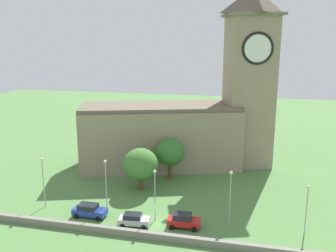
{
  "coord_description": "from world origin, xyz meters",
  "views": [
    {
      "loc": [
        11.63,
        -43.26,
        24.19
      ],
      "look_at": [
        -0.72,
        9.46,
        11.29
      ],
      "focal_mm": 39.15,
      "sensor_mm": 36.0,
      "label": 1
    }
  ],
  "objects_px": {
    "car_blue": "(89,210)",
    "car_silver": "(134,220)",
    "streetlamp_east_end": "(307,202)",
    "streetlamp_west_end": "(43,175)",
    "tree_riverside_west": "(170,152)",
    "church": "(193,115)",
    "tree_churchyard": "(140,164)",
    "streetlamp_central": "(155,187)",
    "streetlamp_west_mid": "(106,178)",
    "streetlamp_east_mid": "(230,190)",
    "car_red": "(183,221)"
  },
  "relations": [
    {
      "from": "car_blue",
      "to": "car_silver",
      "type": "height_order",
      "value": "car_blue"
    },
    {
      "from": "car_silver",
      "to": "streetlamp_east_end",
      "type": "distance_m",
      "value": 22.22
    },
    {
      "from": "streetlamp_west_end",
      "to": "tree_riverside_west",
      "type": "relative_size",
      "value": 1.03
    },
    {
      "from": "car_silver",
      "to": "church",
      "type": "bearing_deg",
      "value": 82.31
    },
    {
      "from": "car_blue",
      "to": "tree_churchyard",
      "type": "xyz_separation_m",
      "value": [
        4.19,
        10.61,
        3.54
      ]
    },
    {
      "from": "streetlamp_central",
      "to": "streetlamp_east_end",
      "type": "distance_m",
      "value": 19.42
    },
    {
      "from": "car_blue",
      "to": "streetlamp_west_mid",
      "type": "xyz_separation_m",
      "value": [
        1.88,
        1.81,
        4.24
      ]
    },
    {
      "from": "streetlamp_west_mid",
      "to": "streetlamp_east_end",
      "type": "relative_size",
      "value": 1.17
    },
    {
      "from": "car_blue",
      "to": "streetlamp_west_end",
      "type": "xyz_separation_m",
      "value": [
        -7.69,
        1.34,
        4.08
      ]
    },
    {
      "from": "church",
      "to": "streetlamp_east_end",
      "type": "distance_m",
      "value": 30.11
    },
    {
      "from": "car_blue",
      "to": "streetlamp_east_mid",
      "type": "distance_m",
      "value": 19.71
    },
    {
      "from": "car_silver",
      "to": "tree_churchyard",
      "type": "distance_m",
      "value": 12.49
    },
    {
      "from": "car_silver",
      "to": "streetlamp_west_mid",
      "type": "distance_m",
      "value": 7.18
    },
    {
      "from": "car_blue",
      "to": "car_red",
      "type": "height_order",
      "value": "car_red"
    },
    {
      "from": "streetlamp_central",
      "to": "streetlamp_east_mid",
      "type": "distance_m",
      "value": 10.0
    },
    {
      "from": "car_blue",
      "to": "streetlamp_east_mid",
      "type": "relative_size",
      "value": 0.62
    },
    {
      "from": "streetlamp_west_end",
      "to": "church",
      "type": "bearing_deg",
      "value": 52.45
    },
    {
      "from": "car_red",
      "to": "streetlamp_east_mid",
      "type": "height_order",
      "value": "streetlamp_east_mid"
    },
    {
      "from": "car_silver",
      "to": "streetlamp_central",
      "type": "xyz_separation_m",
      "value": [
        2.35,
        2.1,
        3.99
      ]
    },
    {
      "from": "car_red",
      "to": "tree_riverside_west",
      "type": "height_order",
      "value": "tree_riverside_west"
    },
    {
      "from": "car_blue",
      "to": "streetlamp_central",
      "type": "relative_size",
      "value": 0.64
    },
    {
      "from": "car_silver",
      "to": "streetlamp_west_end",
      "type": "bearing_deg",
      "value": 170.68
    },
    {
      "from": "streetlamp_west_end",
      "to": "car_blue",
      "type": "bearing_deg",
      "value": -9.91
    },
    {
      "from": "church",
      "to": "tree_churchyard",
      "type": "height_order",
      "value": "church"
    },
    {
      "from": "streetlamp_east_end",
      "to": "tree_churchyard",
      "type": "relative_size",
      "value": 0.96
    },
    {
      "from": "car_silver",
      "to": "streetlamp_east_end",
      "type": "relative_size",
      "value": 0.64
    },
    {
      "from": "car_red",
      "to": "streetlamp_west_mid",
      "type": "relative_size",
      "value": 0.55
    },
    {
      "from": "tree_churchyard",
      "to": "tree_riverside_west",
      "type": "bearing_deg",
      "value": 57.34
    },
    {
      "from": "car_red",
      "to": "tree_churchyard",
      "type": "relative_size",
      "value": 0.62
    },
    {
      "from": "streetlamp_east_end",
      "to": "tree_riverside_west",
      "type": "xyz_separation_m",
      "value": [
        -20.85,
        14.66,
        0.48
      ]
    },
    {
      "from": "car_silver",
      "to": "streetlamp_central",
      "type": "distance_m",
      "value": 5.08
    },
    {
      "from": "church",
      "to": "car_blue",
      "type": "distance_m",
      "value": 28.42
    },
    {
      "from": "car_silver",
      "to": "streetlamp_west_mid",
      "type": "xyz_separation_m",
      "value": [
        -4.99,
        2.85,
        4.31
      ]
    },
    {
      "from": "car_silver",
      "to": "streetlamp_west_end",
      "type": "relative_size",
      "value": 0.57
    },
    {
      "from": "car_silver",
      "to": "tree_churchyard",
      "type": "bearing_deg",
      "value": 102.93
    },
    {
      "from": "church",
      "to": "tree_riverside_west",
      "type": "bearing_deg",
      "value": -106.71
    },
    {
      "from": "streetlamp_west_mid",
      "to": "tree_churchyard",
      "type": "bearing_deg",
      "value": 75.3
    },
    {
      "from": "car_red",
      "to": "streetlamp_central",
      "type": "distance_m",
      "value": 5.77
    },
    {
      "from": "car_red",
      "to": "streetlamp_east_end",
      "type": "xyz_separation_m",
      "value": [
        15.26,
        1.54,
        3.56
      ]
    },
    {
      "from": "streetlamp_west_end",
      "to": "tree_churchyard",
      "type": "xyz_separation_m",
      "value": [
        11.88,
        9.27,
        -0.54
      ]
    },
    {
      "from": "streetlamp_central",
      "to": "car_blue",
      "type": "bearing_deg",
      "value": -173.45
    },
    {
      "from": "streetlamp_central",
      "to": "tree_churchyard",
      "type": "distance_m",
      "value": 10.8
    },
    {
      "from": "streetlamp_central",
      "to": "streetlamp_east_end",
      "type": "xyz_separation_m",
      "value": [
        19.41,
        0.49,
        -0.31
      ]
    },
    {
      "from": "church",
      "to": "streetlamp_west_end",
      "type": "xyz_separation_m",
      "value": [
        -18.05,
        -23.48,
        -5.08
      ]
    },
    {
      "from": "streetlamp_central",
      "to": "car_silver",
      "type": "bearing_deg",
      "value": -138.17
    },
    {
      "from": "car_blue",
      "to": "tree_riverside_west",
      "type": "relative_size",
      "value": 0.64
    },
    {
      "from": "streetlamp_west_end",
      "to": "streetlamp_east_end",
      "type": "distance_m",
      "value": 36.32
    },
    {
      "from": "church",
      "to": "car_blue",
      "type": "height_order",
      "value": "church"
    },
    {
      "from": "car_blue",
      "to": "car_silver",
      "type": "distance_m",
      "value": 6.95
    },
    {
      "from": "streetlamp_central",
      "to": "streetlamp_east_mid",
      "type": "bearing_deg",
      "value": 5.73
    }
  ]
}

